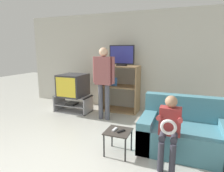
{
  "coord_description": "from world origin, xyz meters",
  "views": [
    {
      "loc": [
        1.38,
        -1.67,
        1.61
      ],
      "look_at": [
        0.04,
        1.78,
        0.9
      ],
      "focal_mm": 30.0,
      "sensor_mm": 36.0,
      "label": 1
    }
  ],
  "objects_px": {
    "remote_control_white": "(115,129)",
    "person_standing_adult": "(104,77)",
    "couch": "(185,133)",
    "television_main": "(73,85)",
    "snack_table": "(118,134)",
    "television_flat": "(122,56)",
    "remote_control_black": "(121,131)",
    "tv_stand": "(73,104)",
    "media_shelf": "(121,88)",
    "person_seated_child": "(169,125)"
  },
  "relations": [
    {
      "from": "remote_control_white",
      "to": "person_standing_adult",
      "type": "bearing_deg",
      "value": 123.75
    },
    {
      "from": "couch",
      "to": "person_standing_adult",
      "type": "xyz_separation_m",
      "value": [
        -1.79,
        0.78,
        0.74
      ]
    },
    {
      "from": "television_main",
      "to": "snack_table",
      "type": "xyz_separation_m",
      "value": [
        1.79,
        -1.53,
        -0.39
      ]
    },
    {
      "from": "television_flat",
      "to": "remote_control_black",
      "type": "xyz_separation_m",
      "value": [
        0.67,
        -2.04,
        -1.07
      ]
    },
    {
      "from": "tv_stand",
      "to": "remote_control_black",
      "type": "bearing_deg",
      "value": -39.86
    },
    {
      "from": "media_shelf",
      "to": "person_seated_child",
      "type": "height_order",
      "value": "media_shelf"
    },
    {
      "from": "couch",
      "to": "television_main",
      "type": "bearing_deg",
      "value": 159.97
    },
    {
      "from": "remote_control_white",
      "to": "remote_control_black",
      "type": "bearing_deg",
      "value": -9.28
    },
    {
      "from": "television_main",
      "to": "person_seated_child",
      "type": "xyz_separation_m",
      "value": [
        2.54,
        -1.52,
        -0.13
      ]
    },
    {
      "from": "tv_stand",
      "to": "person_seated_child",
      "type": "distance_m",
      "value": 3.0
    },
    {
      "from": "television_flat",
      "to": "remote_control_white",
      "type": "distance_m",
      "value": 2.35
    },
    {
      "from": "remote_control_white",
      "to": "person_seated_child",
      "type": "relative_size",
      "value": 0.15
    },
    {
      "from": "television_main",
      "to": "media_shelf",
      "type": "xyz_separation_m",
      "value": [
        1.14,
        0.51,
        -0.09
      ]
    },
    {
      "from": "tv_stand",
      "to": "snack_table",
      "type": "distance_m",
      "value": 2.37
    },
    {
      "from": "media_shelf",
      "to": "remote_control_white",
      "type": "xyz_separation_m",
      "value": [
        0.58,
        -2.03,
        -0.23
      ]
    },
    {
      "from": "television_flat",
      "to": "snack_table",
      "type": "xyz_separation_m",
      "value": [
        0.62,
        -2.02,
        -1.14
      ]
    },
    {
      "from": "remote_control_black",
      "to": "person_seated_child",
      "type": "distance_m",
      "value": 0.73
    },
    {
      "from": "television_main",
      "to": "snack_table",
      "type": "height_order",
      "value": "television_main"
    },
    {
      "from": "television_flat",
      "to": "couch",
      "type": "bearing_deg",
      "value": -43.21
    },
    {
      "from": "media_shelf",
      "to": "remote_control_white",
      "type": "bearing_deg",
      "value": -74.01
    },
    {
      "from": "media_shelf",
      "to": "snack_table",
      "type": "distance_m",
      "value": 2.16
    },
    {
      "from": "tv_stand",
      "to": "remote_control_white",
      "type": "relative_size",
      "value": 6.5
    },
    {
      "from": "remote_control_white",
      "to": "person_standing_adult",
      "type": "distance_m",
      "value": 1.62
    },
    {
      "from": "person_seated_child",
      "to": "media_shelf",
      "type": "bearing_deg",
      "value": 124.54
    },
    {
      "from": "media_shelf",
      "to": "remote_control_black",
      "type": "distance_m",
      "value": 2.19
    },
    {
      "from": "person_standing_adult",
      "to": "media_shelf",
      "type": "bearing_deg",
      "value": 77.61
    },
    {
      "from": "television_flat",
      "to": "couch",
      "type": "distance_m",
      "value": 2.49
    },
    {
      "from": "media_shelf",
      "to": "television_flat",
      "type": "height_order",
      "value": "television_flat"
    },
    {
      "from": "remote_control_black",
      "to": "snack_table",
      "type": "bearing_deg",
      "value": -166.31
    },
    {
      "from": "couch",
      "to": "tv_stand",
      "type": "bearing_deg",
      "value": 160.03
    },
    {
      "from": "media_shelf",
      "to": "remote_control_black",
      "type": "relative_size",
      "value": 8.44
    },
    {
      "from": "tv_stand",
      "to": "television_flat",
      "type": "xyz_separation_m",
      "value": [
        1.18,
        0.49,
        1.25
      ]
    },
    {
      "from": "tv_stand",
      "to": "television_main",
      "type": "xyz_separation_m",
      "value": [
        0.02,
        -0.0,
        0.5
      ]
    },
    {
      "from": "couch",
      "to": "person_standing_adult",
      "type": "relative_size",
      "value": 0.85
    },
    {
      "from": "media_shelf",
      "to": "remote_control_black",
      "type": "bearing_deg",
      "value": -71.28
    },
    {
      "from": "snack_table",
      "to": "remote_control_white",
      "type": "distance_m",
      "value": 0.09
    },
    {
      "from": "snack_table",
      "to": "remote_control_black",
      "type": "bearing_deg",
      "value": -17.73
    },
    {
      "from": "couch",
      "to": "person_standing_adult",
      "type": "distance_m",
      "value": 2.08
    },
    {
      "from": "television_flat",
      "to": "person_standing_adult",
      "type": "xyz_separation_m",
      "value": [
        -0.19,
        -0.72,
        -0.45
      ]
    },
    {
      "from": "television_main",
      "to": "person_seated_child",
      "type": "height_order",
      "value": "television_main"
    },
    {
      "from": "media_shelf",
      "to": "couch",
      "type": "bearing_deg",
      "value": -43.15
    },
    {
      "from": "tv_stand",
      "to": "television_flat",
      "type": "relative_size",
      "value": 1.43
    },
    {
      "from": "tv_stand",
      "to": "media_shelf",
      "type": "height_order",
      "value": "media_shelf"
    },
    {
      "from": "tv_stand",
      "to": "media_shelf",
      "type": "distance_m",
      "value": 1.33
    },
    {
      "from": "remote_control_black",
      "to": "person_seated_child",
      "type": "bearing_deg",
      "value": 33.46
    },
    {
      "from": "television_main",
      "to": "snack_table",
      "type": "relative_size",
      "value": 1.74
    },
    {
      "from": "media_shelf",
      "to": "remote_control_black",
      "type": "height_order",
      "value": "media_shelf"
    },
    {
      "from": "person_seated_child",
      "to": "snack_table",
      "type": "bearing_deg",
      "value": -179.32
    },
    {
      "from": "remote_control_black",
      "to": "person_standing_adult",
      "type": "xyz_separation_m",
      "value": [
        -0.86,
        1.32,
        0.63
      ]
    },
    {
      "from": "television_flat",
      "to": "person_seated_child",
      "type": "xyz_separation_m",
      "value": [
        1.37,
        -2.01,
        -0.88
      ]
    }
  ]
}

